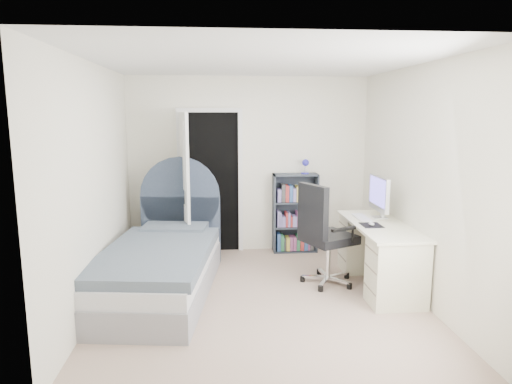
{
  "coord_description": "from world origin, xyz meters",
  "views": [
    {
      "loc": [
        -0.45,
        -4.7,
        1.99
      ],
      "look_at": [
        -0.03,
        0.22,
        1.13
      ],
      "focal_mm": 32.0,
      "sensor_mm": 36.0,
      "label": 1
    }
  ],
  "objects": [
    {
      "name": "room_shell",
      "position": [
        0.0,
        0.0,
        1.25
      ],
      "size": [
        3.5,
        3.7,
        2.6
      ],
      "color": "tan",
      "rests_on": "ground"
    },
    {
      "name": "door",
      "position": [
        -0.77,
        1.52,
        1.03
      ],
      "size": [
        0.92,
        0.82,
        2.06
      ],
      "color": "black",
      "rests_on": "ground"
    },
    {
      "name": "bed",
      "position": [
        -1.09,
        0.28,
        0.32
      ],
      "size": [
        1.37,
        2.43,
        1.43
      ],
      "color": "gray",
      "rests_on": "ground"
    },
    {
      "name": "nightstand",
      "position": [
        -1.28,
        1.58,
        0.4
      ],
      "size": [
        0.41,
        0.41,
        0.6
      ],
      "color": "tan",
      "rests_on": "ground"
    },
    {
      "name": "floor_lamp",
      "position": [
        -1.04,
        1.6,
        0.53
      ],
      "size": [
        0.18,
        0.18,
        1.29
      ],
      "color": "silver",
      "rests_on": "ground"
    },
    {
      "name": "bookcase",
      "position": [
        0.66,
        1.66,
        0.53
      ],
      "size": [
        0.64,
        0.27,
        1.35
      ],
      "color": "#353D49",
      "rests_on": "ground"
    },
    {
      "name": "desk",
      "position": [
        1.4,
        0.23,
        0.41
      ],
      "size": [
        0.61,
        1.52,
        1.25
      ],
      "color": "#F0EDC9",
      "rests_on": "ground"
    },
    {
      "name": "office_chair",
      "position": [
        0.75,
        0.33,
        0.66
      ],
      "size": [
        0.7,
        0.71,
        1.2
      ],
      "color": "silver",
      "rests_on": "ground"
    }
  ]
}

